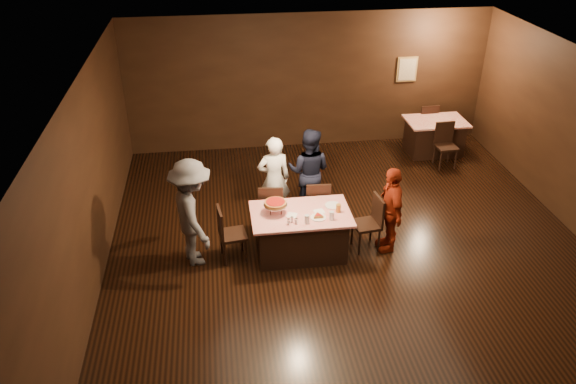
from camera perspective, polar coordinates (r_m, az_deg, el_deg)
The scene contains 22 objects.
room at distance 7.84m, azimuth 8.42°, elevation 3.91°, with size 10.00×10.04×3.02m.
main_table at distance 9.19m, azimuth 1.28°, elevation -4.19°, with size 1.60×1.00×0.77m, color red.
back_table at distance 12.99m, azimuth 14.61°, elevation 5.48°, with size 1.30×0.90×0.77m, color #B51E0C.
chair_far_left at distance 9.72m, azimuth -1.73°, elevation -1.48°, with size 0.42×0.42×0.95m, color black.
chair_far_right at distance 9.82m, azimuth 2.91°, elevation -1.15°, with size 0.42×0.42×0.95m, color black.
chair_end_left at distance 9.05m, azimuth -5.63°, elevation -4.22°, with size 0.42×0.42×0.95m, color black.
chair_end_right at distance 9.35m, azimuth 7.97°, elevation -3.18°, with size 0.42×0.42×0.95m, color black.
chair_back_near at distance 12.37m, azimuth 15.80°, elevation 4.53°, with size 0.42×0.42×0.95m, color black.
chair_back_far at distance 13.47m, azimuth 13.77°, elevation 6.88°, with size 0.42×0.42×0.95m, color black.
diner_white_jacket at distance 9.90m, azimuth -1.44°, elevation 1.32°, with size 0.59×0.38×1.61m, color white.
diner_navy_hoodie at distance 10.14m, azimuth 2.14°, elevation 2.12°, with size 0.79×0.62×1.64m, color black.
diner_grey_knit at distance 8.86m, azimuth -9.69°, elevation -2.12°, with size 1.16×0.67×1.80m, color #545459.
diner_red_shirt at distance 9.27m, azimuth 10.37°, elevation -1.73°, with size 0.88×0.37×1.50m, color maroon.
pizza_stand at distance 8.88m, azimuth -1.28°, elevation -1.16°, with size 0.38×0.38×0.22m.
plate_with_slice at distance 8.85m, azimuth 3.09°, elevation -2.50°, with size 0.25×0.25×0.06m.
plate_empty at distance 9.19m, azimuth 4.55°, elevation -1.37°, with size 0.25×0.25×0.01m, color white.
glass_front_left at distance 8.70m, azimuth 1.94°, elevation -2.76°, with size 0.08×0.08×0.14m, color silver.
glass_front_right at distance 8.81m, azimuth 4.46°, elevation -2.39°, with size 0.08×0.08×0.14m, color silver.
glass_amber at distance 9.00m, azimuth 5.14°, elevation -1.65°, with size 0.08×0.08×0.14m, color #BF7F26.
condiments at distance 8.69m, azimuth 0.42°, elevation -2.93°, with size 0.17×0.10×0.09m.
napkin_center at distance 9.02m, azimuth 3.19°, elevation -1.99°, with size 0.16×0.16×0.01m, color white.
napkin_left at distance 8.92m, azimuth 0.40°, elevation -2.37°, with size 0.16×0.16×0.01m, color white.
Camera 1 is at (-2.07, -6.76, 5.50)m, focal length 35.00 mm.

